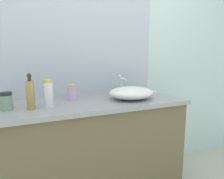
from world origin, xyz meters
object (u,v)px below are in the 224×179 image
object	(u,v)px
soap_dispenser	(30,94)
spray_can	(48,94)
lotion_bottle	(6,101)
perfume_bottle	(72,93)
candle_jar	(153,93)
sink_basin	(131,93)

from	to	relation	value
soap_dispenser	spray_can	distance (m)	0.11
lotion_bottle	perfume_bottle	size ratio (longest dim) A/B	0.94
spray_can	candle_jar	xyz separation A→B (m)	(0.89, 0.08, -0.07)
lotion_bottle	candle_jar	xyz separation A→B (m)	(1.13, 0.05, -0.04)
candle_jar	sink_basin	bearing A→B (deg)	-165.31
sink_basin	candle_jar	size ratio (longest dim) A/B	6.22
lotion_bottle	spray_can	xyz separation A→B (m)	(0.25, -0.03, 0.04)
soap_dispenser	candle_jar	bearing A→B (deg)	5.31
lotion_bottle	perfume_bottle	bearing A→B (deg)	16.42
sink_basin	perfume_bottle	xyz separation A→B (m)	(-0.43, 0.15, 0.01)
perfume_bottle	spray_can	bearing A→B (deg)	-139.38
candle_jar	perfume_bottle	bearing A→B (deg)	173.53
candle_jar	lotion_bottle	bearing A→B (deg)	-177.49
sink_basin	soap_dispenser	distance (m)	0.73
sink_basin	lotion_bottle	distance (m)	0.87
soap_dispenser	candle_jar	distance (m)	1.00
spray_can	sink_basin	bearing A→B (deg)	1.44
soap_dispenser	lotion_bottle	distance (m)	0.15
spray_can	candle_jar	bearing A→B (deg)	5.44
perfume_bottle	spray_can	size ratio (longest dim) A/B	0.65
sink_basin	perfume_bottle	size ratio (longest dim) A/B	3.00
lotion_bottle	spray_can	size ratio (longest dim) A/B	0.61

